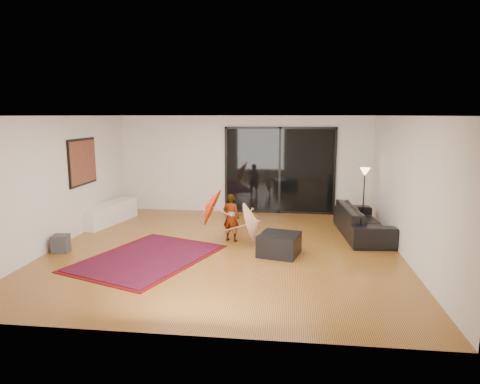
% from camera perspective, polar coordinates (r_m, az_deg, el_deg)
% --- Properties ---
extents(floor, '(7.00, 7.00, 0.00)m').
position_cam_1_polar(floor, '(8.85, -2.00, -7.64)').
color(floor, '#AF7030').
rests_on(floor, ground).
extents(ceiling, '(7.00, 7.00, 0.00)m').
position_cam_1_polar(ceiling, '(8.42, -2.12, 10.13)').
color(ceiling, white).
rests_on(ceiling, wall_back).
extents(wall_back, '(7.00, 0.00, 7.00)m').
position_cam_1_polar(wall_back, '(11.97, 0.52, 3.68)').
color(wall_back, silver).
rests_on(wall_back, floor).
extents(wall_front, '(7.00, 0.00, 7.00)m').
position_cam_1_polar(wall_front, '(5.18, -8.05, -5.15)').
color(wall_front, silver).
rests_on(wall_front, floor).
extents(wall_left, '(0.00, 7.00, 7.00)m').
position_cam_1_polar(wall_left, '(9.70, -22.95, 1.33)').
color(wall_left, silver).
rests_on(wall_left, floor).
extents(wall_right, '(0.00, 7.00, 7.00)m').
position_cam_1_polar(wall_right, '(8.71, 21.33, 0.52)').
color(wall_right, silver).
rests_on(wall_right, floor).
extents(sliding_door, '(3.06, 0.07, 2.40)m').
position_cam_1_polar(sliding_door, '(11.89, 5.30, 2.87)').
color(sliding_door, black).
rests_on(sliding_door, wall_back).
extents(painting, '(0.04, 1.28, 1.08)m').
position_cam_1_polar(painting, '(10.52, -20.21, 3.79)').
color(painting, black).
rests_on(painting, wall_left).
extents(media_console, '(0.85, 1.89, 0.51)m').
position_cam_1_polar(media_console, '(11.36, -17.02, -2.73)').
color(media_console, white).
rests_on(media_console, floor).
extents(speaker, '(0.35, 0.35, 0.35)m').
position_cam_1_polar(speaker, '(9.35, -22.78, -6.35)').
color(speaker, '#424244').
rests_on(speaker, floor).
extents(persian_rug, '(2.83, 3.29, 0.02)m').
position_cam_1_polar(persian_rug, '(8.50, -12.21, -8.56)').
color(persian_rug, '#5C0709').
rests_on(persian_rug, floor).
extents(sofa, '(1.08, 2.38, 0.68)m').
position_cam_1_polar(sofa, '(10.12, 16.02, -3.76)').
color(sofa, black).
rests_on(sofa, floor).
extents(ottoman, '(0.89, 0.89, 0.42)m').
position_cam_1_polar(ottoman, '(8.49, 5.24, -6.96)').
color(ottoman, black).
rests_on(ottoman, floor).
extents(floor_lamp, '(0.25, 0.25, 1.45)m').
position_cam_1_polar(floor_lamp, '(10.86, 16.27, 1.51)').
color(floor_lamp, black).
rests_on(floor_lamp, floor).
extents(child, '(0.44, 0.35, 1.05)m').
position_cam_1_polar(child, '(9.29, -1.19, -3.42)').
color(child, '#999999').
rests_on(child, floor).
extents(parasol_orange, '(0.50, 0.86, 0.87)m').
position_cam_1_polar(parasol_orange, '(9.28, -4.60, -2.12)').
color(parasol_orange, red).
rests_on(parasol_orange, child).
extents(parasol_white, '(0.53, 0.92, 0.93)m').
position_cam_1_polar(parasol_white, '(9.08, 2.44, -3.86)').
color(parasol_white, white).
rests_on(parasol_white, floor).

